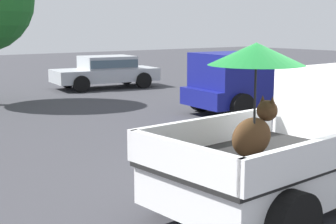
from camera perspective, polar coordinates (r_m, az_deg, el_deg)
ground_plane at (r=7.82m, az=15.44°, el=-9.76°), size 80.00×80.00×0.00m
pickup_truck_main at (r=7.91m, az=17.51°, el=-2.32°), size 5.15×2.48×2.37m
pickup_truck_far at (r=15.34m, az=10.09°, el=3.30°), size 4.95×2.52×1.80m
parked_sedan_near at (r=21.08m, az=-7.07°, el=4.74°), size 4.51×2.46×1.33m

